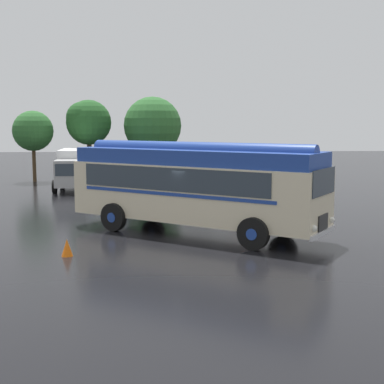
{
  "coord_description": "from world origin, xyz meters",
  "views": [
    {
      "loc": [
        -1.62,
        -20.01,
        4.18
      ],
      "look_at": [
        -0.36,
        1.55,
        1.4
      ],
      "focal_mm": 50.0,
      "sensor_mm": 36.0,
      "label": 1
    }
  ],
  "objects_px": {
    "car_mid_right": "(198,175)",
    "box_van": "(75,168)",
    "car_near_left": "(118,176)",
    "car_far_right": "(244,175)",
    "traffic_cone": "(67,248)",
    "vintage_bus": "(195,184)",
    "car_mid_left": "(155,175)"
  },
  "relations": [
    {
      "from": "car_mid_right",
      "to": "box_van",
      "type": "xyz_separation_m",
      "value": [
        -7.93,
        -0.32,
        0.52
      ]
    },
    {
      "from": "car_near_left",
      "to": "car_far_right",
      "type": "bearing_deg",
      "value": -0.4
    },
    {
      "from": "box_van",
      "to": "traffic_cone",
      "type": "relative_size",
      "value": 10.65
    },
    {
      "from": "box_van",
      "to": "traffic_cone",
      "type": "distance_m",
      "value": 18.0
    },
    {
      "from": "car_near_left",
      "to": "traffic_cone",
      "type": "relative_size",
      "value": 7.86
    },
    {
      "from": "car_far_right",
      "to": "vintage_bus",
      "type": "bearing_deg",
      "value": -106.16
    },
    {
      "from": "car_near_left",
      "to": "car_mid_left",
      "type": "height_order",
      "value": "same"
    },
    {
      "from": "car_mid_left",
      "to": "box_van",
      "type": "xyz_separation_m",
      "value": [
        -5.11,
        -0.06,
        0.52
      ]
    },
    {
      "from": "car_far_right",
      "to": "traffic_cone",
      "type": "xyz_separation_m",
      "value": [
        -8.34,
        -17.41,
        -0.57
      ]
    },
    {
      "from": "car_mid_right",
      "to": "vintage_bus",
      "type": "bearing_deg",
      "value": -94.58
    },
    {
      "from": "car_far_right",
      "to": "box_van",
      "type": "xyz_separation_m",
      "value": [
        -10.83,
        0.38,
        0.52
      ]
    },
    {
      "from": "car_near_left",
      "to": "car_mid_left",
      "type": "distance_m",
      "value": 2.41
    },
    {
      "from": "car_mid_left",
      "to": "traffic_cone",
      "type": "relative_size",
      "value": 7.89
    },
    {
      "from": "car_near_left",
      "to": "car_far_right",
      "type": "xyz_separation_m",
      "value": [
        8.1,
        -0.06,
        0.0
      ]
    },
    {
      "from": "car_mid_left",
      "to": "box_van",
      "type": "relative_size",
      "value": 0.74
    },
    {
      "from": "box_van",
      "to": "traffic_cone",
      "type": "xyz_separation_m",
      "value": [
        2.49,
        -17.79,
        -1.09
      ]
    },
    {
      "from": "car_mid_left",
      "to": "traffic_cone",
      "type": "distance_m",
      "value": 18.06
    },
    {
      "from": "traffic_cone",
      "to": "car_mid_left",
      "type": "bearing_deg",
      "value": 81.67
    },
    {
      "from": "vintage_bus",
      "to": "car_near_left",
      "type": "xyz_separation_m",
      "value": [
        -4.01,
        14.14,
        -1.05
      ]
    },
    {
      "from": "car_near_left",
      "to": "box_van",
      "type": "distance_m",
      "value": 2.8
    },
    {
      "from": "box_van",
      "to": "car_mid_right",
      "type": "bearing_deg",
      "value": 2.3
    },
    {
      "from": "vintage_bus",
      "to": "car_far_right",
      "type": "distance_m",
      "value": 14.71
    },
    {
      "from": "traffic_cone",
      "to": "car_near_left",
      "type": "bearing_deg",
      "value": 89.21
    },
    {
      "from": "car_mid_right",
      "to": "car_far_right",
      "type": "relative_size",
      "value": 0.98
    },
    {
      "from": "car_near_left",
      "to": "box_van",
      "type": "relative_size",
      "value": 0.74
    },
    {
      "from": "car_mid_left",
      "to": "box_van",
      "type": "height_order",
      "value": "box_van"
    },
    {
      "from": "vintage_bus",
      "to": "car_far_right",
      "type": "xyz_separation_m",
      "value": [
        4.08,
        14.09,
        -1.05
      ]
    },
    {
      "from": "car_mid_right",
      "to": "traffic_cone",
      "type": "xyz_separation_m",
      "value": [
        -5.44,
        -18.11,
        -0.57
      ]
    },
    {
      "from": "car_mid_left",
      "to": "car_far_right",
      "type": "height_order",
      "value": "same"
    },
    {
      "from": "car_near_left",
      "to": "box_van",
      "type": "xyz_separation_m",
      "value": [
        -2.73,
        0.33,
        0.52
      ]
    },
    {
      "from": "car_mid_left",
      "to": "car_mid_right",
      "type": "xyz_separation_m",
      "value": [
        2.82,
        0.25,
        0.0
      ]
    },
    {
      "from": "car_far_right",
      "to": "car_mid_right",
      "type": "bearing_deg",
      "value": 166.41
    }
  ]
}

